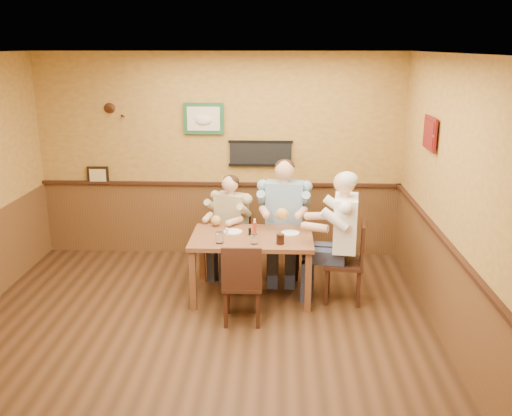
{
  "coord_description": "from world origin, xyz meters",
  "views": [
    {
      "loc": [
        0.83,
        -5.2,
        2.88
      ],
      "look_at": [
        0.57,
        0.98,
        1.1
      ],
      "focal_mm": 40.0,
      "sensor_mm": 36.0,
      "label": 1
    }
  ],
  "objects_px": {
    "hot_sauce_bottle": "(255,228)",
    "salt_shaker": "(227,232)",
    "pepper_shaker": "(250,232)",
    "chair_back_right": "(284,240)",
    "diner_tan_shirt": "(232,230)",
    "cola_tumbler": "(280,239)",
    "chair_back_left": "(232,243)",
    "chair_near_side": "(242,282)",
    "diner_blue_polo": "(284,224)",
    "dining_table": "(252,243)",
    "water_glass_left": "(219,238)",
    "water_glass_mid": "(254,239)",
    "chair_right_end": "(344,261)",
    "diner_white_elder": "(345,244)"
  },
  "relations": [
    {
      "from": "water_glass_left",
      "to": "hot_sauce_bottle",
      "type": "height_order",
      "value": "hot_sauce_bottle"
    },
    {
      "from": "diner_blue_polo",
      "to": "cola_tumbler",
      "type": "xyz_separation_m",
      "value": [
        -0.05,
        -0.93,
        0.12
      ]
    },
    {
      "from": "water_glass_left",
      "to": "water_glass_mid",
      "type": "distance_m",
      "value": 0.39
    },
    {
      "from": "hot_sauce_bottle",
      "to": "salt_shaker",
      "type": "relative_size",
      "value": 2.12
    },
    {
      "from": "pepper_shaker",
      "to": "chair_back_right",
      "type": "bearing_deg",
      "value": 57.52
    },
    {
      "from": "diner_tan_shirt",
      "to": "cola_tumbler",
      "type": "relative_size",
      "value": 10.15
    },
    {
      "from": "hot_sauce_bottle",
      "to": "pepper_shaker",
      "type": "bearing_deg",
      "value": 151.28
    },
    {
      "from": "diner_tan_shirt",
      "to": "cola_tumbler",
      "type": "distance_m",
      "value": 1.19
    },
    {
      "from": "dining_table",
      "to": "chair_back_left",
      "type": "height_order",
      "value": "chair_back_left"
    },
    {
      "from": "cola_tumbler",
      "to": "chair_right_end",
      "type": "bearing_deg",
      "value": 15.35
    },
    {
      "from": "salt_shaker",
      "to": "diner_tan_shirt",
      "type": "bearing_deg",
      "value": 90.74
    },
    {
      "from": "chair_right_end",
      "to": "pepper_shaker",
      "type": "distance_m",
      "value": 1.14
    },
    {
      "from": "chair_right_end",
      "to": "salt_shaker",
      "type": "height_order",
      "value": "chair_right_end"
    },
    {
      "from": "diner_tan_shirt",
      "to": "water_glass_mid",
      "type": "bearing_deg",
      "value": -47.88
    },
    {
      "from": "chair_back_left",
      "to": "water_glass_mid",
      "type": "relative_size",
      "value": 7.1
    },
    {
      "from": "chair_near_side",
      "to": "diner_tan_shirt",
      "type": "height_order",
      "value": "diner_tan_shirt"
    },
    {
      "from": "chair_back_left",
      "to": "diner_tan_shirt",
      "type": "bearing_deg",
      "value": -156.63
    },
    {
      "from": "dining_table",
      "to": "diner_blue_polo",
      "type": "xyz_separation_m",
      "value": [
        0.38,
        0.66,
        0.02
      ]
    },
    {
      "from": "diner_white_elder",
      "to": "water_glass_mid",
      "type": "xyz_separation_m",
      "value": [
        -1.02,
        -0.21,
        0.12
      ]
    },
    {
      "from": "salt_shaker",
      "to": "pepper_shaker",
      "type": "height_order",
      "value": "salt_shaker"
    },
    {
      "from": "dining_table",
      "to": "chair_back_right",
      "type": "height_order",
      "value": "chair_back_right"
    },
    {
      "from": "dining_table",
      "to": "cola_tumbler",
      "type": "height_order",
      "value": "cola_tumbler"
    },
    {
      "from": "diner_blue_polo",
      "to": "hot_sauce_bottle",
      "type": "height_order",
      "value": "diner_blue_polo"
    },
    {
      "from": "chair_back_left",
      "to": "diner_blue_polo",
      "type": "xyz_separation_m",
      "value": [
        0.67,
        -0.06,
        0.27
      ]
    },
    {
      "from": "pepper_shaker",
      "to": "salt_shaker",
      "type": "bearing_deg",
      "value": -174.7
    },
    {
      "from": "salt_shaker",
      "to": "water_glass_mid",
      "type": "bearing_deg",
      "value": -40.87
    },
    {
      "from": "chair_right_end",
      "to": "diner_white_elder",
      "type": "height_order",
      "value": "diner_white_elder"
    },
    {
      "from": "chair_back_left",
      "to": "water_glass_left",
      "type": "relative_size",
      "value": 6.3
    },
    {
      "from": "chair_near_side",
      "to": "pepper_shaker",
      "type": "relative_size",
      "value": 10.97
    },
    {
      "from": "chair_right_end",
      "to": "diner_blue_polo",
      "type": "bearing_deg",
      "value": -129.02
    },
    {
      "from": "hot_sauce_bottle",
      "to": "pepper_shaker",
      "type": "height_order",
      "value": "hot_sauce_bottle"
    },
    {
      "from": "diner_tan_shirt",
      "to": "cola_tumbler",
      "type": "height_order",
      "value": "diner_tan_shirt"
    },
    {
      "from": "dining_table",
      "to": "water_glass_mid",
      "type": "relative_size",
      "value": 12.13
    },
    {
      "from": "diner_blue_polo",
      "to": "cola_tumbler",
      "type": "height_order",
      "value": "diner_blue_polo"
    },
    {
      "from": "diner_tan_shirt",
      "to": "pepper_shaker",
      "type": "distance_m",
      "value": 0.77
    },
    {
      "from": "dining_table",
      "to": "chair_back_right",
      "type": "xyz_separation_m",
      "value": [
        0.38,
        0.66,
        -0.18
      ]
    },
    {
      "from": "cola_tumbler",
      "to": "chair_near_side",
      "type": "bearing_deg",
      "value": -136.6
    },
    {
      "from": "chair_back_right",
      "to": "diner_white_elder",
      "type": "height_order",
      "value": "diner_white_elder"
    },
    {
      "from": "diner_white_elder",
      "to": "hot_sauce_bottle",
      "type": "relative_size",
      "value": 7.45
    },
    {
      "from": "diner_tan_shirt",
      "to": "salt_shaker",
      "type": "height_order",
      "value": "diner_tan_shirt"
    },
    {
      "from": "hot_sauce_bottle",
      "to": "salt_shaker",
      "type": "distance_m",
      "value": 0.32
    },
    {
      "from": "diner_blue_polo",
      "to": "water_glass_left",
      "type": "distance_m",
      "value": 1.18
    },
    {
      "from": "chair_right_end",
      "to": "water_glass_mid",
      "type": "height_order",
      "value": "chair_right_end"
    },
    {
      "from": "chair_near_side",
      "to": "diner_blue_polo",
      "type": "height_order",
      "value": "diner_blue_polo"
    },
    {
      "from": "salt_shaker",
      "to": "hot_sauce_bottle",
      "type": "bearing_deg",
      "value": -1.22
    },
    {
      "from": "cola_tumbler",
      "to": "hot_sauce_bottle",
      "type": "height_order",
      "value": "hot_sauce_bottle"
    },
    {
      "from": "chair_back_left",
      "to": "salt_shaker",
      "type": "distance_m",
      "value": 0.81
    },
    {
      "from": "hot_sauce_bottle",
      "to": "chair_back_left",
      "type": "bearing_deg",
      "value": 114.69
    },
    {
      "from": "diner_white_elder",
      "to": "diner_blue_polo",
      "type": "bearing_deg",
      "value": -129.02
    },
    {
      "from": "salt_shaker",
      "to": "pepper_shaker",
      "type": "xyz_separation_m",
      "value": [
        0.26,
        0.02,
        -0.0
      ]
    }
  ]
}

